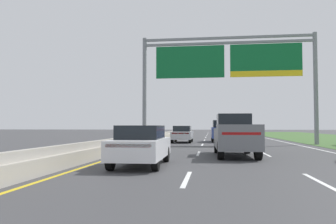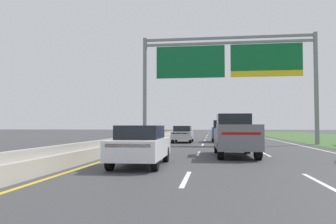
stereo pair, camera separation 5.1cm
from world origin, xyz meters
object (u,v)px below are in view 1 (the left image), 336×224
Objects in this scene: overhead_sign_gantry at (227,66)px; pickup_truck_grey at (235,135)px; car_white_left_lane_sedan at (141,145)px; car_blue_centre_lane_suv at (221,131)px; car_silver_left_lane_sedan at (182,134)px.

overhead_sign_gantry is 2.76× the size of pickup_truck_grey.
car_white_left_lane_sedan is (-3.95, -4.77, -0.26)m from pickup_truck_grey.
car_blue_centre_lane_suv is at bearing -11.18° from car_white_left_lane_sedan.
car_silver_left_lane_sedan is 1.00× the size of car_white_left_lane_sedan.
overhead_sign_gantry is at bearing -2.59° from pickup_truck_grey.
pickup_truck_grey is 1.24× the size of car_silver_left_lane_sedan.
car_white_left_lane_sedan is (-4.15, -16.31, -5.95)m from overhead_sign_gantry.
pickup_truck_grey reaches higher than car_blue_centre_lane_suv.
pickup_truck_grey is at bearing 179.63° from car_blue_centre_lane_suv.
car_white_left_lane_sedan is at bearing 168.37° from car_blue_centre_lane_suv.
overhead_sign_gantry is 6.91m from car_blue_centre_lane_suv.
car_blue_centre_lane_suv reaches higher than car_silver_left_lane_sedan.
pickup_truck_grey is 15.46m from car_blue_centre_lane_suv.
car_silver_left_lane_sedan is 18.63m from car_white_left_lane_sedan.
overhead_sign_gantry is 17.85m from car_white_left_lane_sedan.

